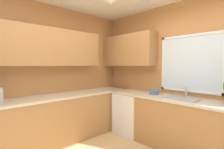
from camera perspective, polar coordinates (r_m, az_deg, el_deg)
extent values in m
cube|color=#C6844C|center=(3.45, 21.92, 0.71)|extent=(3.79, 0.06, 2.65)
cube|color=#C6844C|center=(3.57, -21.29, 0.80)|extent=(0.06, 3.64, 2.65)
cube|color=silver|center=(3.33, 25.08, 3.45)|extent=(1.02, 0.02, 0.95)
cube|color=white|center=(3.36, 25.22, 11.94)|extent=(1.10, 0.04, 0.04)
cube|color=white|center=(3.35, 24.82, -5.06)|extent=(1.10, 0.04, 0.04)
cube|color=white|center=(3.55, 17.04, 3.57)|extent=(0.04, 0.04, 1.03)
cube|color=#AD7542|center=(3.34, -23.44, 8.75)|extent=(0.32, 2.47, 0.70)
cube|color=#AD7542|center=(3.93, 5.41, 8.11)|extent=(1.39, 0.32, 0.70)
cube|color=#AD7542|center=(3.42, -18.77, -14.58)|extent=(0.62, 3.22, 0.86)
cube|color=beige|center=(3.31, -18.91, -7.15)|extent=(0.65, 3.25, 0.04)
cube|color=#AD7542|center=(3.22, 22.47, -15.76)|extent=(2.85, 0.62, 0.86)
cube|color=beige|center=(3.11, 22.65, -7.90)|extent=(2.88, 0.65, 0.04)
cube|color=white|center=(3.74, 6.67, -12.89)|extent=(0.60, 0.60, 0.85)
cube|color=#9EA0A5|center=(3.10, 22.73, -7.47)|extent=(0.55, 0.40, 0.02)
cylinder|color=#B7B7BC|center=(3.23, 23.92, -5.53)|extent=(0.03, 0.03, 0.18)
cylinder|color=#B7B7BC|center=(3.13, 23.24, -4.22)|extent=(0.02, 0.20, 0.02)
cylinder|color=#4C7099|center=(3.34, 14.21, -5.84)|extent=(0.18, 0.18, 0.09)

